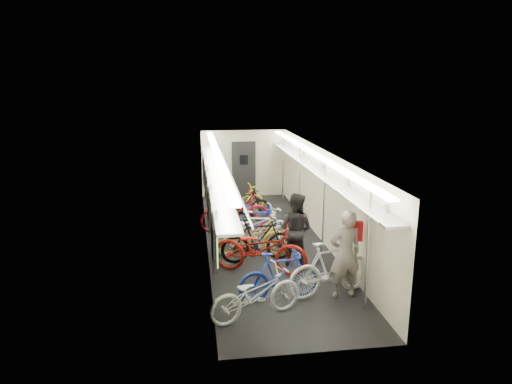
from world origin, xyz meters
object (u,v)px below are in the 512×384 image
object	(u,v)px
bicycle_0	(256,294)
bicycle_1	(279,276)
passenger_mid	(295,230)
backpack	(356,231)
passenger_near	(345,254)

from	to	relation	value
bicycle_0	bicycle_1	xyz separation A→B (m)	(0.54, 0.65, 0.02)
bicycle_0	bicycle_1	size ratio (longest dim) A/B	1.09
passenger_mid	backpack	size ratio (longest dim) A/B	4.46
bicycle_1	backpack	bearing A→B (deg)	-93.52
passenger_mid	backpack	xyz separation A→B (m)	(0.85, -1.51, 0.43)
passenger_near	bicycle_1	bearing A→B (deg)	-8.60
bicycle_0	backpack	xyz separation A→B (m)	(2.05, 0.75, 0.82)
backpack	bicycle_0	bearing A→B (deg)	-145.04
bicycle_0	passenger_mid	distance (m)	2.59
bicycle_1	backpack	world-z (taller)	backpack
bicycle_1	backpack	xyz separation A→B (m)	(1.51, 0.10, 0.79)
passenger_near	backpack	distance (m)	0.49
bicycle_1	passenger_near	xyz separation A→B (m)	(1.27, -0.04, 0.39)
bicycle_1	passenger_mid	bearing A→B (deg)	-29.51
passenger_near	backpack	xyz separation A→B (m)	(0.24, 0.14, 0.41)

